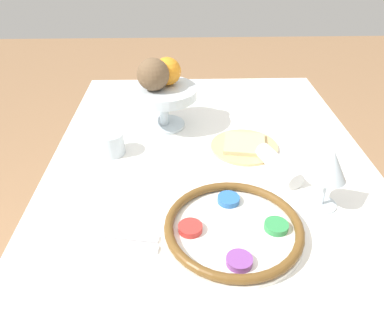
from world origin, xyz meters
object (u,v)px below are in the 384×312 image
object	(u,v)px
bread_plate	(244,146)
napkin_roll	(278,165)
wine_glass	(330,166)
seder_plate	(233,228)
fruit_stand	(163,96)
coconut	(153,74)
cup_near	(110,143)
orange_fruit	(167,71)

from	to	relation	value
bread_plate	napkin_roll	size ratio (longest dim) A/B	1.17
wine_glass	seder_plate	bearing A→B (deg)	111.44
fruit_stand	coconut	xyz separation A→B (m)	(-0.01, 0.03, 0.08)
wine_glass	cup_near	xyz separation A→B (m)	(0.24, 0.53, -0.08)
bread_plate	napkin_roll	world-z (taller)	napkin_roll
wine_glass	orange_fruit	bearing A→B (deg)	40.62
seder_plate	wine_glass	world-z (taller)	wine_glass
coconut	napkin_roll	bearing A→B (deg)	-127.35
orange_fruit	coconut	distance (m)	0.06
seder_plate	orange_fruit	xyz separation A→B (m)	(0.51, 0.15, 0.16)
wine_glass	bread_plate	distance (m)	0.31
wine_glass	orange_fruit	xyz separation A→B (m)	(0.43, 0.37, 0.06)
cup_near	coconut	bearing A→B (deg)	-39.59
wine_glass	napkin_roll	bearing A→B (deg)	28.91
napkin_roll	bread_plate	bearing A→B (deg)	29.25
seder_plate	coconut	size ratio (longest dim) A/B	3.07
fruit_stand	wine_glass	bearing A→B (deg)	-136.62
seder_plate	napkin_roll	xyz separation A→B (m)	(0.22, -0.15, 0.01)
bread_plate	cup_near	distance (m)	0.38
orange_fruit	napkin_roll	size ratio (longest dim) A/B	0.51
bread_plate	orange_fruit	bearing A→B (deg)	52.87
fruit_stand	bread_plate	xyz separation A→B (m)	(-0.14, -0.24, -0.10)
coconut	cup_near	xyz separation A→B (m)	(-0.15, 0.12, -0.15)
orange_fruit	coconut	xyz separation A→B (m)	(-0.04, 0.04, 0.01)
fruit_stand	seder_plate	bearing A→B (deg)	-161.73
fruit_stand	orange_fruit	distance (m)	0.08
bread_plate	seder_plate	bearing A→B (deg)	167.72
seder_plate	fruit_stand	size ratio (longest dim) A/B	1.41
wine_glass	fruit_stand	world-z (taller)	wine_glass
wine_glass	fruit_stand	bearing A→B (deg)	43.38
coconut	orange_fruit	bearing A→B (deg)	-45.40
wine_glass	coconut	size ratio (longest dim) A/B	1.59
fruit_stand	orange_fruit	size ratio (longest dim) A/B	2.46
orange_fruit	napkin_roll	xyz separation A→B (m)	(-0.29, -0.29, -0.15)
napkin_roll	fruit_stand	bearing A→B (deg)	48.76
coconut	bread_plate	xyz separation A→B (m)	(-0.13, -0.26, -0.17)
seder_plate	cup_near	distance (m)	0.45
seder_plate	bread_plate	world-z (taller)	seder_plate
orange_fruit	coconut	size ratio (longest dim) A/B	0.89
wine_glass	fruit_stand	distance (m)	0.55
fruit_stand	bread_plate	bearing A→B (deg)	-121.27
wine_glass	cup_near	distance (m)	0.59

